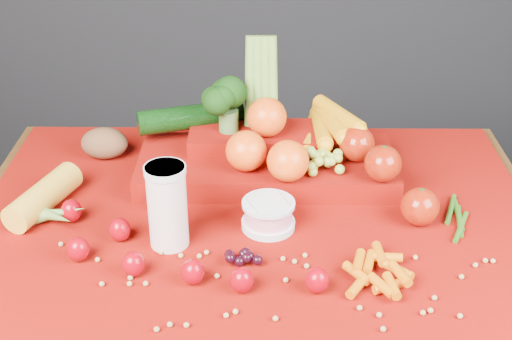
{
  "coord_description": "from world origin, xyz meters",
  "views": [
    {
      "loc": [
        0.01,
        -1.12,
        1.5
      ],
      "look_at": [
        0.0,
        0.02,
        0.85
      ],
      "focal_mm": 50.0,
      "sensor_mm": 36.0,
      "label": 1
    }
  ],
  "objects_px": {
    "milk_glass": "(167,203)",
    "produce_mound": "(275,149)",
    "yogurt_bowl": "(268,214)",
    "table": "(256,262)"
  },
  "relations": [
    {
      "from": "milk_glass",
      "to": "produce_mound",
      "type": "xyz_separation_m",
      "value": [
        0.19,
        0.24,
        -0.02
      ]
    },
    {
      "from": "milk_glass",
      "to": "produce_mound",
      "type": "relative_size",
      "value": 0.26
    },
    {
      "from": "yogurt_bowl",
      "to": "produce_mound",
      "type": "height_order",
      "value": "produce_mound"
    },
    {
      "from": "yogurt_bowl",
      "to": "produce_mound",
      "type": "xyz_separation_m",
      "value": [
        0.01,
        0.19,
        0.03
      ]
    },
    {
      "from": "milk_glass",
      "to": "yogurt_bowl",
      "type": "xyz_separation_m",
      "value": [
        0.17,
        0.05,
        -0.05
      ]
    },
    {
      "from": "produce_mound",
      "to": "yogurt_bowl",
      "type": "bearing_deg",
      "value": -94.14
    },
    {
      "from": "table",
      "to": "yogurt_bowl",
      "type": "bearing_deg",
      "value": -57.55
    },
    {
      "from": "table",
      "to": "milk_glass",
      "type": "relative_size",
      "value": 7.09
    },
    {
      "from": "table",
      "to": "milk_glass",
      "type": "xyz_separation_m",
      "value": [
        -0.15,
        -0.09,
        0.19
      ]
    },
    {
      "from": "milk_glass",
      "to": "yogurt_bowl",
      "type": "distance_m",
      "value": 0.19
    }
  ]
}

